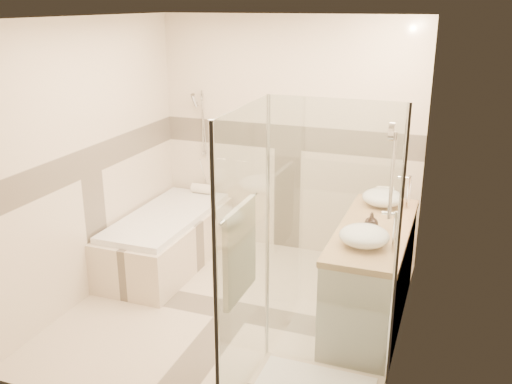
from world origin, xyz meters
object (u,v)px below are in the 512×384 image
(shower_enclosure, at_px, (296,337))
(vessel_sink_far, at_px, (364,236))
(vessel_sink_near, at_px, (383,197))
(amenity_bottle_b, at_px, (372,221))
(vanity, at_px, (371,273))
(bathtub, at_px, (167,237))
(amenity_bottle_a, at_px, (370,223))

(shower_enclosure, xyz_separation_m, vessel_sink_far, (0.27, 0.87, 0.42))
(shower_enclosure, distance_m, vessel_sink_near, 1.89)
(amenity_bottle_b, bearing_deg, vessel_sink_far, -90.00)
(vanity, distance_m, vessel_sink_far, 0.64)
(bathtub, bearing_deg, vanity, -9.25)
(bathtub, xyz_separation_m, vanity, (2.15, -0.35, 0.12))
(shower_enclosure, height_order, vessel_sink_near, shower_enclosure)
(shower_enclosure, relative_size, amenity_bottle_b, 14.14)
(vanity, relative_size, vessel_sink_far, 4.22)
(vanity, xyz_separation_m, vessel_sink_near, (-0.02, 0.55, 0.50))
(vanity, relative_size, vessel_sink_near, 4.35)
(vanity, bearing_deg, amenity_bottle_b, -107.68)
(vanity, distance_m, shower_enclosure, 1.31)
(amenity_bottle_b, bearing_deg, vessel_sink_near, 90.00)
(vessel_sink_far, relative_size, amenity_bottle_a, 2.42)
(bathtub, distance_m, vessel_sink_near, 2.23)
(vessel_sink_far, distance_m, amenity_bottle_a, 0.27)
(vessel_sink_far, bearing_deg, bathtub, 160.58)
(vanity, height_order, amenity_bottle_b, amenity_bottle_b)
(vanity, height_order, vessel_sink_near, vessel_sink_near)
(amenity_bottle_b, bearing_deg, vanity, 72.32)
(bathtub, relative_size, amenity_bottle_b, 11.79)
(amenity_bottle_b, bearing_deg, bathtub, 169.04)
(vessel_sink_far, relative_size, amenity_bottle_b, 2.66)
(vessel_sink_near, height_order, vessel_sink_far, vessel_sink_far)
(bathtub, distance_m, vanity, 2.18)
(vessel_sink_near, relative_size, amenity_bottle_b, 2.58)
(vessel_sink_far, bearing_deg, amenity_bottle_a, 90.00)
(bathtub, height_order, vessel_sink_near, vessel_sink_near)
(vessel_sink_near, height_order, amenity_bottle_b, vessel_sink_near)
(shower_enclosure, distance_m, amenity_bottle_a, 1.25)
(vanity, bearing_deg, vessel_sink_far, -92.85)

